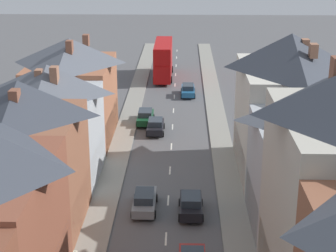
% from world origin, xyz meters
% --- Properties ---
extents(pavement_left, '(2.20, 104.00, 0.14)m').
position_xyz_m(pavement_left, '(-5.10, 38.00, 0.07)').
color(pavement_left, gray).
rests_on(pavement_left, ground).
extents(pavement_right, '(2.20, 104.00, 0.14)m').
position_xyz_m(pavement_right, '(5.10, 38.00, 0.07)').
color(pavement_right, gray).
rests_on(pavement_right, ground).
extents(centre_line_dashes, '(0.14, 97.80, 0.01)m').
position_xyz_m(centre_line_dashes, '(0.00, 36.00, 0.01)').
color(centre_line_dashes, silver).
rests_on(centre_line_dashes, ground).
extents(double_decker_bus_lead, '(2.74, 10.80, 5.30)m').
position_xyz_m(double_decker_bus_lead, '(-1.81, 63.95, 2.82)').
color(double_decker_bus_lead, '#B70F0F').
rests_on(double_decker_bus_lead, ground).
extents(car_near_silver, '(1.90, 4.44, 1.58)m').
position_xyz_m(car_near_silver, '(-1.80, 22.34, 0.80)').
color(car_near_silver, gray).
rests_on(car_near_silver, ground).
extents(car_parked_left_a, '(1.90, 4.45, 1.61)m').
position_xyz_m(car_parked_left_a, '(-3.10, 43.16, 0.81)').
color(car_parked_left_a, '#144728').
rests_on(car_parked_left_a, ground).
extents(car_mid_black, '(1.90, 4.16, 1.58)m').
position_xyz_m(car_mid_black, '(-1.80, 40.05, 0.80)').
color(car_mid_black, black).
rests_on(car_mid_black, ground).
extents(car_parked_left_b, '(1.90, 4.08, 1.67)m').
position_xyz_m(car_parked_left_b, '(1.80, 21.73, 0.84)').
color(car_parked_left_b, black).
rests_on(car_parked_left_b, ground).
extents(car_mid_white, '(1.90, 4.47, 1.58)m').
position_xyz_m(car_mid_white, '(1.80, 54.54, 0.80)').
color(car_mid_white, '#236093').
rests_on(car_mid_white, ground).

